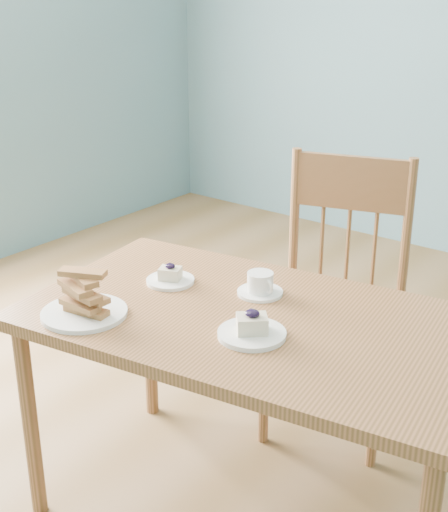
# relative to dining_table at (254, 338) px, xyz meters

# --- Properties ---
(room) EXTENTS (5.01, 5.01, 2.71)m
(room) POSITION_rel_dining_table_xyz_m (0.06, 0.06, 0.73)
(room) COLOR olive
(room) RESTS_ON ground
(dining_table) EXTENTS (1.39, 0.92, 0.69)m
(dining_table) POSITION_rel_dining_table_xyz_m (0.00, 0.00, 0.00)
(dining_table) COLOR #A1653D
(dining_table) RESTS_ON ground
(dining_chair) EXTENTS (0.56, 0.55, 1.00)m
(dining_chair) POSITION_rel_dining_table_xyz_m (-0.07, 0.61, -0.11)
(dining_chair) COLOR #A1653D
(dining_chair) RESTS_ON ground
(cheesecake_plate_near) EXTENTS (0.18, 0.18, 0.08)m
(cheesecake_plate_near) POSITION_rel_dining_table_xyz_m (0.07, -0.10, 0.09)
(cheesecake_plate_near) COLOR white
(cheesecake_plate_near) RESTS_ON dining_table
(cheesecake_plate_far) EXTENTS (0.15, 0.15, 0.06)m
(cheesecake_plate_far) POSITION_rel_dining_table_xyz_m (-0.34, 0.03, 0.08)
(cheesecake_plate_far) COLOR white
(cheesecake_plate_far) RESTS_ON dining_table
(coffee_cup) EXTENTS (0.14, 0.14, 0.07)m
(coffee_cup) POSITION_rel_dining_table_xyz_m (-0.07, 0.13, 0.10)
(coffee_cup) COLOR white
(coffee_cup) RESTS_ON dining_table
(biscotti_plate) EXTENTS (0.24, 0.24, 0.13)m
(biscotti_plate) POSITION_rel_dining_table_xyz_m (-0.38, -0.29, 0.11)
(biscotti_plate) COLOR white
(biscotti_plate) RESTS_ON dining_table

